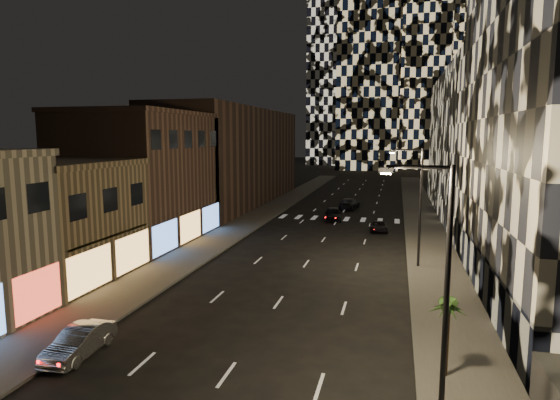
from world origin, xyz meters
The scene contains 17 objects.
sidewalk_left centered at (-10.00, 50.00, 0.07)m, with size 4.00×120.00×0.15m, color #47443F.
sidewalk_right centered at (10.00, 50.00, 0.07)m, with size 4.00×120.00×0.15m, color #47443F.
curb_left centered at (-7.90, 50.00, 0.07)m, with size 0.20×120.00×0.15m, color #4C4C47.
curb_right centered at (7.90, 50.00, 0.07)m, with size 0.20×120.00×0.15m, color #4C4C47.
retail_tan centered at (-17.00, 21.00, 4.00)m, with size 10.00×10.00×8.00m, color #736245.
retail_brown centered at (-17.00, 33.50, 6.00)m, with size 10.00×15.00×12.00m, color brown.
retail_filler_left centered at (-17.00, 60.00, 7.00)m, with size 10.00×40.00×14.00m, color brown.
midrise_base centered at (12.30, 24.50, 1.50)m, with size 0.60×25.00×3.00m, color #383838.
midrise_filler_right centered at (20.00, 57.00, 9.00)m, with size 16.00×40.00×18.00m, color #232326.
tower_center_low centered at (-2.00, 140.00, 47.50)m, with size 18.00×18.00×95.00m, color black.
streetlight_near centered at (8.35, 10.00, 5.35)m, with size 2.55×0.25×9.00m.
streetlight_far centered at (8.35, 30.00, 5.35)m, with size 2.55×0.25×9.00m.
car_silver_parked centered at (-7.20, 10.99, 0.67)m, with size 1.42×4.06×1.34m, color gray.
car_dark_midlane centered at (-0.50, 48.80, 0.79)m, with size 1.86×4.63×1.58m, color black.
car_dark_oncoming centered at (0.50, 58.07, 0.76)m, with size 2.12×5.23×1.52m, color black.
car_dark_rightlane centered at (5.12, 43.25, 0.53)m, with size 1.76×3.82×1.06m, color black.
palm_tree centered at (9.00, 12.94, 2.93)m, with size 1.71×1.71×3.37m.
Camera 1 is at (6.77, -6.62, 10.11)m, focal length 30.00 mm.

